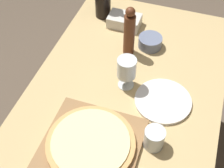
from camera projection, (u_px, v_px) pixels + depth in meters
dining_table at (123, 108)px, 1.40m from camera, size 0.81×1.33×0.75m
cutting_board at (91, 146)px, 1.14m from camera, size 0.35×0.35×0.02m
pizza at (91, 143)px, 1.13m from camera, size 0.33×0.33×0.02m
pepper_mill at (129, 32)px, 1.39m from camera, size 0.05×0.05×0.25m
wine_glass at (127, 69)px, 1.27m from camera, size 0.08×0.08×0.15m
small_bowl at (150, 42)px, 1.49m from camera, size 0.11×0.11×0.05m
drinking_tumbler at (154, 138)px, 1.12m from camera, size 0.08×0.08×0.09m
dinner_plate at (163, 101)px, 1.28m from camera, size 0.23×0.23×0.01m
food_container at (124, 21)px, 1.59m from camera, size 0.16×0.10×0.06m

